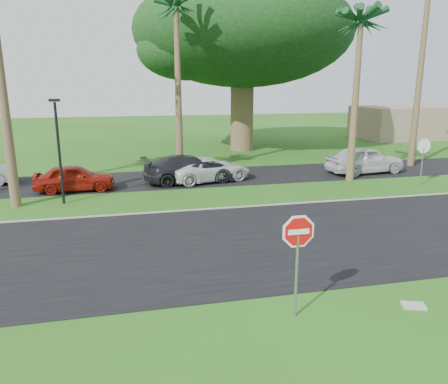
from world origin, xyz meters
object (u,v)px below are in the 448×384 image
car_red (75,178)px  car_minivan (209,170)px  car_dark (190,169)px  stop_sign_near (298,245)px  stop_sign_far (423,152)px  car_pickup (365,160)px

car_red → car_minivan: (7.01, 0.73, -0.02)m
car_dark → car_minivan: bearing=-89.7°
stop_sign_near → stop_sign_far: bearing=43.7°
stop_sign_far → car_red: (-17.71, 2.81, -1.11)m
car_minivan → car_red: bearing=81.3°
stop_sign_far → car_pickup: bearing=-71.0°
stop_sign_far → car_red: size_ratio=0.67×
stop_sign_near → car_minivan: (0.81, 14.54, -1.13)m
stop_sign_far → car_minivan: (-10.69, 3.54, -1.13)m
car_red → car_pickup: car_pickup is taller
stop_sign_near → car_pickup: stop_sign_near is taller
stop_sign_near → car_red: size_ratio=0.67×
stop_sign_far → car_dark: 12.33m
stop_sign_far → car_pickup: (-1.22, 3.52, -0.97)m
car_red → car_dark: size_ratio=0.77×
stop_sign_far → car_red: stop_sign_far is taller
stop_sign_near → car_dark: 14.46m
car_dark → car_minivan: size_ratio=1.10×
car_red → car_minivan: 7.05m
car_minivan → stop_sign_near: bearing=162.2°
car_dark → car_red: bearing=90.1°
stop_sign_far → car_red: bearing=-9.0°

